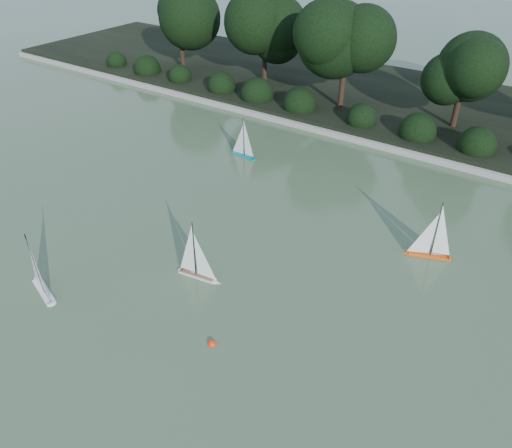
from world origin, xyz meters
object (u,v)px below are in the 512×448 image
(sailboat_teal, at_px, (242,149))
(race_buoy, at_px, (212,344))
(sailboat_white_a, at_px, (40,281))
(sailboat_white_b, at_px, (200,269))
(sailboat_orange, at_px, (426,247))

(sailboat_teal, distance_m, race_buoy, 7.91)
(race_buoy, bearing_deg, sailboat_teal, 122.03)
(sailboat_white_a, height_order, sailboat_teal, sailboat_white_a)
(sailboat_white_b, distance_m, sailboat_orange, 5.11)
(sailboat_white_b, xyz_separation_m, sailboat_teal, (-2.79, 5.35, -0.01))
(sailboat_white_a, relative_size, sailboat_white_b, 1.10)
(sailboat_white_a, relative_size, race_buoy, 9.74)
(sailboat_white_a, bearing_deg, race_buoy, 12.24)
(sailboat_white_b, height_order, race_buoy, sailboat_white_b)
(sailboat_white_b, bearing_deg, sailboat_teal, 117.55)
(sailboat_orange, bearing_deg, race_buoy, -115.45)
(sailboat_white_b, bearing_deg, race_buoy, -43.96)
(sailboat_white_a, xyz_separation_m, sailboat_orange, (6.18, 5.70, -0.01))
(sailboat_white_a, bearing_deg, sailboat_teal, 92.52)
(sailboat_white_b, bearing_deg, sailboat_orange, 43.38)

